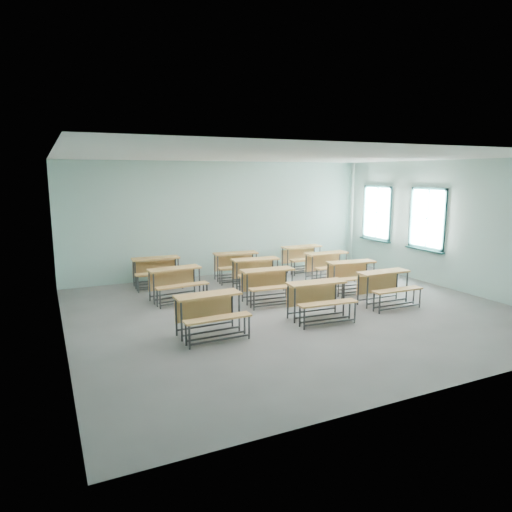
% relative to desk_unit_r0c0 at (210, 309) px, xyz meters
% --- Properties ---
extents(room, '(9.04, 8.04, 3.24)m').
position_rel_desk_unit_r0c0_xyz_m(room, '(2.20, 0.73, 1.10)').
color(room, slate).
rests_on(room, ground).
extents(desk_unit_r0c0, '(1.21, 0.83, 0.74)m').
position_rel_desk_unit_r0c0_xyz_m(desk_unit_r0c0, '(0.00, 0.00, 0.00)').
color(desk_unit_r0c0, '#CA8E49').
rests_on(desk_unit_r0c0, ground).
extents(desk_unit_r0c1, '(1.25, 0.89, 0.74)m').
position_rel_desk_unit_r0c0_xyz_m(desk_unit_r0c1, '(2.26, -0.04, 0.00)').
color(desk_unit_r0c1, '#CA8E49').
rests_on(desk_unit_r0c1, ground).
extents(desk_unit_r0c2, '(1.20, 0.81, 0.74)m').
position_rel_desk_unit_r0c0_xyz_m(desk_unit_r0c2, '(4.14, 0.18, 0.00)').
color(desk_unit_r0c2, '#CA8E49').
rests_on(desk_unit_r0c2, ground).
extents(desk_unit_r1c1, '(1.24, 0.88, 0.74)m').
position_rel_desk_unit_r0c0_xyz_m(desk_unit_r1c1, '(1.92, 1.47, 0.00)').
color(desk_unit_r1c1, '#CA8E49').
rests_on(desk_unit_r1c1, ground).
extents(desk_unit_r1c2, '(1.27, 0.93, 0.74)m').
position_rel_desk_unit_r0c0_xyz_m(desk_unit_r1c2, '(4.18, 1.41, 0.00)').
color(desk_unit_r1c2, '#CA8E49').
rests_on(desk_unit_r1c2, ground).
extents(desk_unit_r2c0, '(1.26, 0.90, 0.74)m').
position_rel_desk_unit_r0c0_xyz_m(desk_unit_r2c0, '(0.07, 2.50, 0.00)').
color(desk_unit_r2c0, '#CA8E49').
rests_on(desk_unit_r2c0, ground).
extents(desk_unit_r2c1, '(1.25, 0.90, 0.74)m').
position_rel_desk_unit_r0c0_xyz_m(desk_unit_r2c1, '(2.22, 2.75, 0.00)').
color(desk_unit_r2c1, '#CA8E49').
rests_on(desk_unit_r2c1, ground).
extents(desk_unit_r2c2, '(1.19, 0.80, 0.74)m').
position_rel_desk_unit_r0c0_xyz_m(desk_unit_r2c2, '(4.36, 2.73, 0.00)').
color(desk_unit_r2c2, '#CA8E49').
rests_on(desk_unit_r2c2, ground).
extents(desk_unit_r3c0, '(1.22, 0.85, 0.74)m').
position_rel_desk_unit_r0c0_xyz_m(desk_unit_r3c0, '(-0.03, 3.98, 0.00)').
color(desk_unit_r3c0, '#CA8E49').
rests_on(desk_unit_r3c0, ground).
extents(desk_unit_r3c1, '(1.27, 0.92, 0.74)m').
position_rel_desk_unit_r0c0_xyz_m(desk_unit_r3c1, '(2.11, 3.78, 0.00)').
color(desk_unit_r3c1, '#CA8E49').
rests_on(desk_unit_r3c1, ground).
extents(desk_unit_r3c2, '(1.20, 0.82, 0.74)m').
position_rel_desk_unit_r0c0_xyz_m(desk_unit_r3c2, '(4.32, 3.99, 0.00)').
color(desk_unit_r3c2, '#CA8E49').
rests_on(desk_unit_r3c2, ground).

